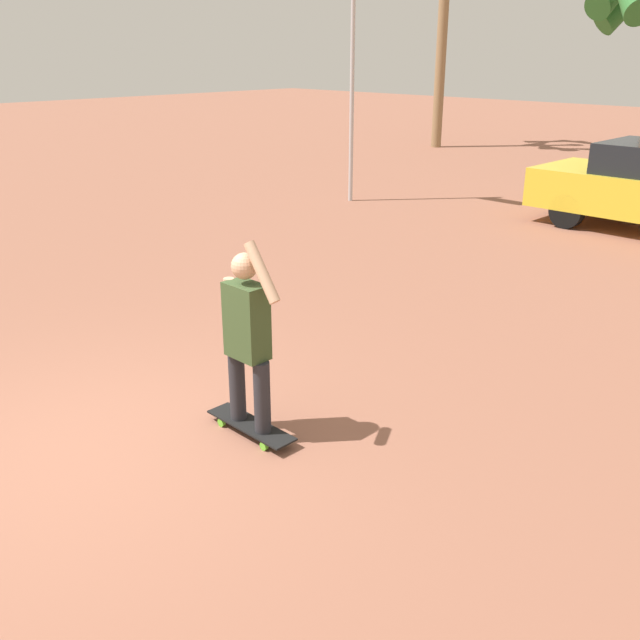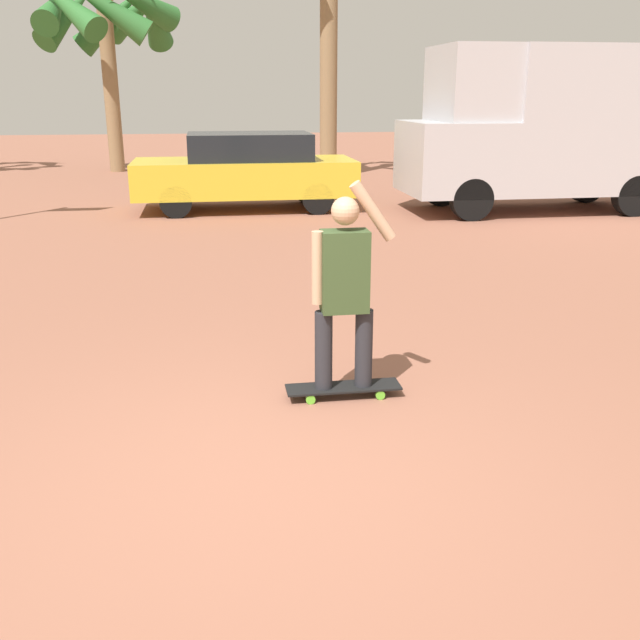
% 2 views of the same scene
% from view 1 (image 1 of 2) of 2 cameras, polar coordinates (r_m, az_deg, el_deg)
% --- Properties ---
extents(ground_plane, '(80.00, 80.00, 0.00)m').
position_cam_1_polar(ground_plane, '(6.25, -18.50, -10.12)').
color(ground_plane, '#935B47').
extents(skateboard, '(0.92, 0.24, 0.09)m').
position_cam_1_polar(skateboard, '(6.22, -5.56, -8.42)').
color(skateboard, black).
rests_on(skateboard, ground_plane).
extents(person_skateboarder, '(0.65, 0.22, 1.64)m').
position_cam_1_polar(person_skateboarder, '(5.84, -5.86, -0.97)').
color(person_skateboarder, '#28282D').
rests_on(person_skateboarder, skateboard).
extents(flagpole, '(1.18, 0.12, 5.12)m').
position_cam_1_polar(flagpole, '(15.34, 3.06, 20.85)').
color(flagpole, '#B7B7BC').
rests_on(flagpole, ground_plane).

